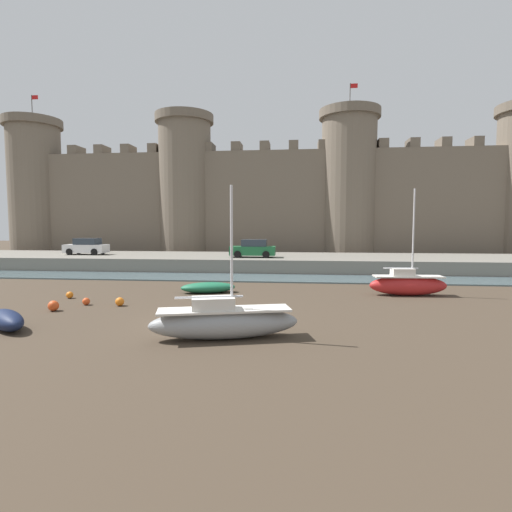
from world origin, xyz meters
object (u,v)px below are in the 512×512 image
Objects in this scene: sailboat_midflat_centre at (408,284)px; mooring_buoy_mid_mud at (53,306)px; mooring_buoy_near_channel at (70,295)px; mooring_buoy_near_shore at (120,302)px; car_quay_centre_west at (253,249)px; rowboat_near_channel_left at (6,319)px; sailboat_foreground_left at (224,321)px; mooring_buoy_off_centre at (86,301)px; rowboat_foreground_centre at (208,287)px; car_quay_east at (87,247)px.

mooring_buoy_mid_mud is (-18.30, -6.29, -0.43)m from sailboat_midflat_centre.
mooring_buoy_near_shore is at bearing -24.65° from mooring_buoy_near_channel.
mooring_buoy_near_shore is (3.79, -1.74, 0.03)m from mooring_buoy_near_channel.
rowboat_near_channel_left is at bearing -109.34° from car_quay_centre_west.
sailboat_foreground_left is (8.89, -0.31, 0.24)m from rowboat_near_channel_left.
mooring_buoy_off_centre is at bearing 83.30° from rowboat_near_channel_left.
car_quay_east is at bearing 138.61° from rowboat_foreground_centre.
sailboat_midflat_centre is 1.53× the size of car_quay_centre_west.
mooring_buoy_mid_mud is 0.12× the size of car_quay_centre_west.
rowboat_foreground_centre is 7.99× the size of mooring_buoy_near_shore.
mooring_buoy_off_centre is at bearing -61.13° from car_quay_east.
car_quay_centre_west is (5.07, 16.46, 1.78)m from mooring_buoy_near_shore.
mooring_buoy_near_channel is 0.09× the size of car_quay_east.
rowboat_foreground_centre is 8.66m from mooring_buoy_mid_mud.
mooring_buoy_near_channel is at bearing -121.03° from car_quay_centre_west.
car_quay_centre_west is (1.42, 12.05, 1.66)m from rowboat_foreground_centre.
rowboat_near_channel_left is 0.50× the size of sailboat_foreground_left.
mooring_buoy_near_channel is at bearing -171.07° from sailboat_midflat_centre.
rowboat_near_channel_left is at bearing 178.03° from sailboat_foreground_left.
mooring_buoy_mid_mud is (-9.12, 3.74, -0.39)m from sailboat_foreground_left.
mooring_buoy_near_channel is (-10.24, 6.98, -0.45)m from sailboat_foreground_left.
sailboat_foreground_left reaches higher than rowboat_near_channel_left.
car_quay_centre_west is at bearing 83.28° from rowboat_foreground_centre.
sailboat_foreground_left reaches higher than car_quay_east.
sailboat_foreground_left is at bearing -132.47° from sailboat_midflat_centre.
mooring_buoy_near_channel is (-1.35, 6.67, -0.22)m from rowboat_near_channel_left.
rowboat_near_channel_left is 7.50× the size of mooring_buoy_off_centre.
sailboat_midflat_centre is at bearing -47.86° from car_quay_centre_west.
sailboat_midflat_centre is at bearing 18.97° from mooring_buoy_mid_mud.
sailboat_foreground_left is 8.32m from mooring_buoy_near_shore.
mooring_buoy_mid_mud is at bearing -65.02° from car_quay_east.
car_quay_east reaches higher than rowboat_foreground_centre.
mooring_buoy_mid_mud is at bearing -113.31° from car_quay_centre_west.
rowboat_foreground_centre is (-2.80, 9.65, -0.30)m from sailboat_foreground_left.
sailboat_foreground_left is 1.38× the size of car_quay_east.
sailboat_midflat_centre is 16.35m from mooring_buoy_near_shore.
sailboat_midflat_centre reaches higher than car_quay_east.
sailboat_midflat_centre is 16.15× the size of mooring_buoy_near_channel.
sailboat_midflat_centre is at bearing 15.19° from mooring_buoy_off_centre.
sailboat_midflat_centre is at bearing 8.93° from mooring_buoy_near_channel.
car_quay_centre_west is at bearing 132.14° from sailboat_midflat_centre.
mooring_buoy_mid_mud is (-0.82, -1.54, 0.06)m from mooring_buoy_off_centre.
sailboat_foreground_left reaches higher than mooring_buoy_near_shore.
mooring_buoy_near_shore is at bearing -107.12° from car_quay_centre_west.
sailboat_foreground_left is at bearing -39.10° from mooring_buoy_near_shore.
rowboat_foreground_centre is at bearing -178.20° from sailboat_midflat_centre.
car_quay_east reaches higher than mooring_buoy_near_channel.
sailboat_foreground_left is 14.85× the size of mooring_buoy_off_centre.
sailboat_foreground_left reaches higher than mooring_buoy_near_channel.
mooring_buoy_near_shore reaches higher than mooring_buoy_near_channel.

